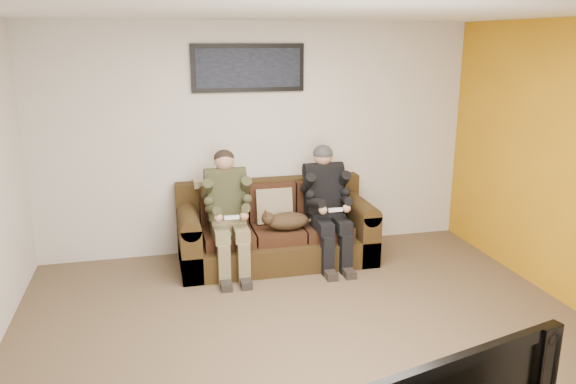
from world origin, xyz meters
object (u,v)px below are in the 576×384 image
object	(u,v)px
cat	(286,221)
sofa	(275,231)
person_right	(327,199)
framed_poster	(248,68)
person_left	(228,206)

from	to	relation	value
cat	sofa	bearing A→B (deg)	105.66
person_right	cat	bearing A→B (deg)	-171.87
sofa	framed_poster	size ratio (longest dim) A/B	1.69
framed_poster	cat	bearing A→B (deg)	-67.07
cat	framed_poster	size ratio (longest dim) A/B	0.53
sofa	person_left	bearing A→B (deg)	-162.01
framed_poster	person_right	bearing A→B (deg)	-37.28
person_left	cat	world-z (taller)	person_left
sofa	framed_poster	xyz separation A→B (m)	(-0.20, 0.39, 1.77)
sofa	person_right	distance (m)	0.69
person_right	person_left	bearing A→B (deg)	-179.98
sofa	person_left	size ratio (longest dim) A/B	1.65
sofa	person_right	bearing A→B (deg)	-17.95
cat	person_right	bearing A→B (deg)	8.13
cat	framed_poster	xyz separation A→B (m)	(-0.27, 0.63, 1.58)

